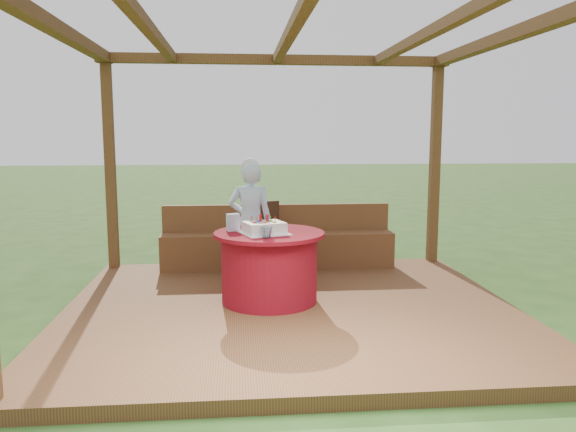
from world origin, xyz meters
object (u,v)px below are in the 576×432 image
object	(u,v)px
table	(269,266)
gift_bag	(233,222)
birthday_cake	(264,228)
bench	(278,247)
chair	(267,234)
elderly_woman	(250,220)
drinking_glass	(267,233)

from	to	relation	value
table	gift_bag	xyz separation A→B (m)	(-0.37, 0.11, 0.45)
birthday_cake	gift_bag	size ratio (longest dim) A/B	3.09
bench	chair	size ratio (longest dim) A/B	3.37
bench	chair	bearing A→B (deg)	-114.62
bench	elderly_woman	bearing A→B (deg)	-119.10
table	drinking_glass	xyz separation A→B (m)	(-0.04, -0.33, 0.41)
elderly_woman	birthday_cake	size ratio (longest dim) A/B	2.63
elderly_woman	birthday_cake	bearing A→B (deg)	-83.05
birthday_cake	gift_bag	xyz separation A→B (m)	(-0.31, 0.18, 0.03)
drinking_glass	gift_bag	bearing A→B (deg)	126.42
gift_bag	chair	bearing A→B (deg)	47.45
gift_bag	table	bearing A→B (deg)	-38.12
elderly_woman	birthday_cake	distance (m)	0.96
chair	birthday_cake	world-z (taller)	birthday_cake
table	drinking_glass	bearing A→B (deg)	-97.42
bench	chair	xyz separation A→B (m)	(-0.16, -0.35, 0.23)
bench	gift_bag	world-z (taller)	gift_bag
drinking_glass	chair	bearing A→B (deg)	86.82
birthday_cake	drinking_glass	size ratio (longest dim) A/B	4.81
elderly_woman	bench	bearing A→B (deg)	60.90
bench	drinking_glass	distance (m)	1.96
gift_bag	bench	bearing A→B (deg)	46.43
birthday_cake	chair	bearing A→B (deg)	85.71
bench	elderly_woman	world-z (taller)	elderly_woman
bench	birthday_cake	bearing A→B (deg)	-98.94
bench	gift_bag	xyz separation A→B (m)	(-0.57, -1.44, 0.55)
elderly_woman	gift_bag	distance (m)	0.80
chair	gift_bag	size ratio (longest dim) A/B	4.98
chair	birthday_cake	xyz separation A→B (m)	(-0.10, -1.27, 0.29)
chair	birthday_cake	size ratio (longest dim) A/B	1.61
table	chair	size ratio (longest dim) A/B	1.27
table	birthday_cake	xyz separation A→B (m)	(-0.05, -0.07, 0.42)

